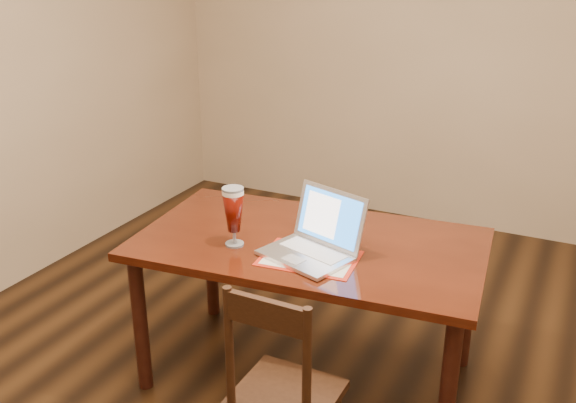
% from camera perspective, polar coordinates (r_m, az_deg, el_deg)
% --- Properties ---
extents(room_shell, '(4.51, 5.01, 2.71)m').
position_cam_1_polar(room_shell, '(2.23, 4.50, 16.94)').
color(room_shell, tan).
rests_on(room_shell, ground).
extents(dining_table, '(1.61, 1.01, 0.99)m').
position_cam_1_polar(dining_table, '(2.91, 1.75, -4.88)').
color(dining_table, '#431509').
rests_on(dining_table, ground).
extents(dining_chair, '(0.38, 0.36, 0.88)m').
position_cam_1_polar(dining_chair, '(2.46, -0.54, -16.77)').
color(dining_chair, black).
rests_on(dining_chair, ground).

